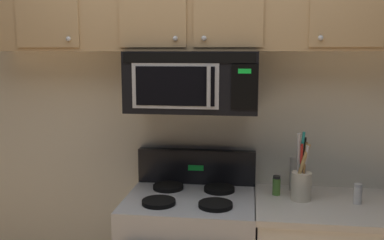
% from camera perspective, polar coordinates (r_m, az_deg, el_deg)
% --- Properties ---
extents(back_wall, '(5.20, 0.10, 2.70)m').
position_cam_1_polar(back_wall, '(2.84, 0.83, 0.94)').
color(back_wall, silver).
rests_on(back_wall, ground_plane).
extents(over_range_microwave, '(0.76, 0.43, 0.35)m').
position_cam_1_polar(over_range_microwave, '(2.57, 0.15, 5.13)').
color(over_range_microwave, black).
extents(upper_cabinets, '(2.50, 0.36, 0.55)m').
position_cam_1_polar(upper_cabinets, '(2.61, 0.25, 15.06)').
color(upper_cabinets, tan).
extents(utensil_crock_cream, '(0.11, 0.11, 0.40)m').
position_cam_1_polar(utensil_crock_cream, '(2.59, 14.18, -7.73)').
color(utensil_crock_cream, beige).
rests_on(utensil_crock_cream, counter_segment).
extents(salt_shaker, '(0.05, 0.05, 0.11)m').
position_cam_1_polar(salt_shaker, '(2.64, 20.96, -9.05)').
color(salt_shaker, white).
rests_on(salt_shaker, counter_segment).
extents(pepper_mill, '(0.05, 0.05, 0.21)m').
position_cam_1_polar(pepper_mill, '(2.76, 13.21, -6.92)').
color(pepper_mill, '#B7B2A8').
rests_on(pepper_mill, counter_segment).
extents(spice_jar, '(0.05, 0.05, 0.12)m').
position_cam_1_polar(spice_jar, '(2.66, 11.04, -8.45)').
color(spice_jar, '#4C7F33').
rests_on(spice_jar, counter_segment).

